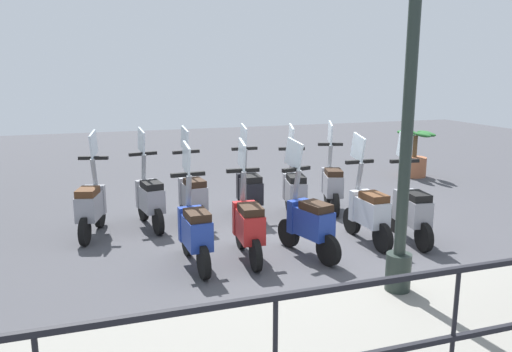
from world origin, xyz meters
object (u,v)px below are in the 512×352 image
scooter_far_3 (192,195)px  scooter_far_5 (91,204)px  scooter_near_0 (411,209)px  scooter_near_1 (368,210)px  scooter_far_2 (249,190)px  potted_palm (414,157)px  scooter_far_1 (294,190)px  scooter_near_2 (308,221)px  scooter_near_4 (195,230)px  scooter_far_0 (332,183)px  scooter_near_3 (248,224)px  lamp_post_near (409,98)px  scooter_far_4 (150,197)px

scooter_far_3 → scooter_far_5: same height
scooter_near_0 → scooter_near_1: size_ratio=1.00×
scooter_near_1 → scooter_far_2: (1.69, 1.23, 0.00)m
potted_palm → scooter_near_0: size_ratio=0.69×
potted_palm → scooter_far_1: size_ratio=0.69×
scooter_near_2 → scooter_near_4: same height
scooter_near_2 → scooter_far_0: same height
scooter_near_3 → scooter_far_0: bearing=-46.0°
scooter_near_2 → scooter_near_1: bearing=-93.5°
lamp_post_near → scooter_near_0: lamp_post_near is taller
scooter_far_1 → scooter_near_2: bearing=175.0°
scooter_near_1 → scooter_near_0: bearing=-104.8°
scooter_far_2 → scooter_near_2: bearing=-171.4°
scooter_near_1 → scooter_near_2: same height
scooter_near_1 → scooter_near_4: bearing=91.6°
scooter_near_0 → scooter_near_2: bearing=99.8°
scooter_near_1 → scooter_far_0: bearing=-10.4°
scooter_far_2 → scooter_far_4: bearing=91.9°
lamp_post_near → scooter_near_4: 2.98m
potted_palm → scooter_far_4: scooter_far_4 is taller
scooter_near_4 → lamp_post_near: bearing=-135.1°
scooter_far_0 → scooter_far_4: bearing=107.0°
scooter_far_0 → scooter_far_5: (-0.14, 4.00, 0.00)m
scooter_far_0 → scooter_far_2: (0.00, 1.52, 0.00)m
scooter_near_0 → scooter_far_3: size_ratio=1.00×
potted_palm → scooter_near_1: bearing=137.1°
scooter_near_3 → scooter_far_5: 2.50m
scooter_near_3 → scooter_far_2: size_ratio=1.00×
scooter_near_0 → scooter_near_1: same height
scooter_far_2 → scooter_far_3: same height
scooter_near_0 → scooter_near_1: bearing=83.7°
scooter_near_1 → scooter_near_2: 1.03m
scooter_far_0 → scooter_far_4: 3.14m
scooter_near_0 → scooter_far_0: bearing=17.7°
potted_palm → scooter_near_2: 5.86m
scooter_near_2 → scooter_near_4: size_ratio=1.00×
scooter_near_4 → scooter_far_0: bearing=-60.2°
lamp_post_near → scooter_far_4: lamp_post_near is taller
scooter_near_4 → scooter_near_3: bearing=-90.5°
scooter_far_4 → scooter_far_5: same height
scooter_near_0 → scooter_far_4: same height
potted_palm → scooter_far_4: 6.54m
scooter_far_5 → potted_palm: bearing=-58.0°
scooter_near_4 → scooter_far_2: bearing=-38.2°
scooter_near_0 → scooter_near_2: size_ratio=1.00×
lamp_post_near → scooter_far_3: (3.42, 1.50, -1.67)m
scooter_near_3 → scooter_far_4: bearing=34.7°
lamp_post_near → scooter_far_1: size_ratio=2.93×
lamp_post_near → scooter_near_2: size_ratio=2.93×
lamp_post_near → potted_palm: bearing=-37.0°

